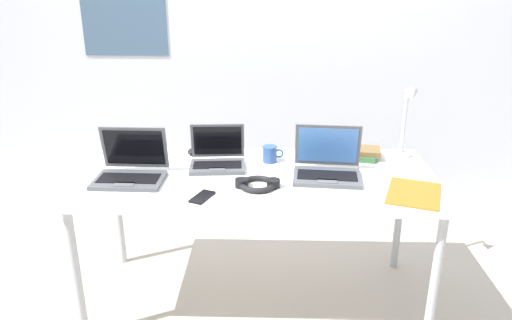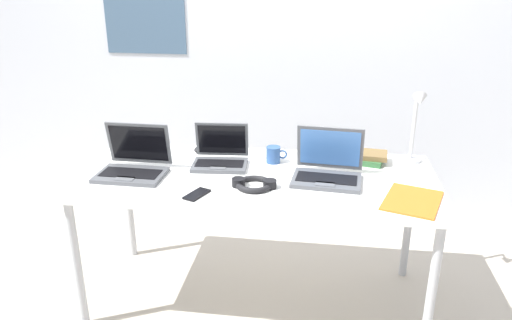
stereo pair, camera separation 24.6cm
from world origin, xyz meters
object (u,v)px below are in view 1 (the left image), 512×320
(laptop_back_left, at_px, (217,158))
(book_stack, at_px, (361,153))
(cell_phone, at_px, (202,197))
(coffee_mug, at_px, (270,154))
(desk_lamp, at_px, (406,123))
(paper_folder_front_left, at_px, (414,193))
(laptop_far_corner, at_px, (131,170))
(headphones, at_px, (258,184))
(laptop_center, at_px, (327,167))
(computer_mouse, at_px, (193,151))

(laptop_back_left, distance_m, book_stack, 0.79)
(cell_phone, relative_size, book_stack, 0.62)
(cell_phone, bearing_deg, coffee_mug, 79.38)
(desk_lamp, xyz_separation_m, paper_folder_front_left, (-0.07, -0.49, -0.19))
(laptop_far_corner, xyz_separation_m, book_stack, (1.18, 0.33, -0.02))
(cell_phone, xyz_separation_m, headphones, (0.25, 0.13, 0.01))
(laptop_center, xyz_separation_m, headphones, (-0.34, -0.14, -0.03))
(desk_lamp, xyz_separation_m, computer_mouse, (-1.16, 0.02, -0.18))
(desk_lamp, height_order, coffee_mug, desk_lamp)
(laptop_center, height_order, headphones, laptop_center)
(laptop_back_left, distance_m, headphones, 0.34)
(desk_lamp, bearing_deg, headphones, -151.58)
(computer_mouse, xyz_separation_m, paper_folder_front_left, (1.10, -0.51, -0.01))
(cell_phone, distance_m, book_stack, 0.96)
(computer_mouse, distance_m, cell_phone, 0.59)
(desk_lamp, xyz_separation_m, laptop_far_corner, (-1.41, -0.35, -0.15))
(laptop_center, distance_m, computer_mouse, 0.78)
(book_stack, xyz_separation_m, coffee_mug, (-0.50, -0.07, 0.02))
(laptop_back_left, xyz_separation_m, cell_phone, (-0.03, -0.39, -0.04))
(laptop_center, bearing_deg, desk_lamp, 32.44)
(laptop_center, height_order, book_stack, laptop_center)
(laptop_far_corner, bearing_deg, laptop_back_left, 24.12)
(laptop_far_corner, xyz_separation_m, cell_phone, (0.38, -0.21, -0.04))
(laptop_center, distance_m, paper_folder_front_left, 0.43)
(cell_phone, bearing_deg, desk_lamp, 51.01)
(desk_lamp, relative_size, coffee_mug, 3.54)
(laptop_back_left, height_order, computer_mouse, laptop_back_left)
(headphones, xyz_separation_m, coffee_mug, (0.06, 0.34, 0.03))
(laptop_back_left, distance_m, coffee_mug, 0.29)
(laptop_back_left, xyz_separation_m, computer_mouse, (-0.16, 0.19, -0.03))
(headphones, height_order, paper_folder_front_left, headphones)
(laptop_back_left, xyz_separation_m, headphones, (0.22, -0.26, -0.03))
(laptop_back_left, bearing_deg, headphones, -50.51)
(cell_phone, bearing_deg, laptop_center, 47.56)
(laptop_far_corner, distance_m, coffee_mug, 0.73)
(headphones, relative_size, coffee_mug, 1.89)
(laptop_back_left, height_order, coffee_mug, laptop_back_left)
(laptop_center, xyz_separation_m, paper_folder_front_left, (0.38, -0.20, -0.04))
(laptop_far_corner, distance_m, paper_folder_front_left, 1.36)
(paper_folder_front_left, bearing_deg, laptop_far_corner, 174.13)
(laptop_back_left, distance_m, paper_folder_front_left, 0.99)
(cell_phone, bearing_deg, laptop_far_corner, 174.07)
(coffee_mug, bearing_deg, computer_mouse, 165.29)
(laptop_back_left, bearing_deg, desk_lamp, 9.22)
(coffee_mug, bearing_deg, paper_folder_front_left, -30.70)
(paper_folder_front_left, height_order, coffee_mug, coffee_mug)
(paper_folder_front_left, relative_size, coffee_mug, 2.74)
(cell_phone, xyz_separation_m, paper_folder_front_left, (0.97, 0.07, -0.00))
(laptop_far_corner, distance_m, book_stack, 1.23)
(desk_lamp, height_order, book_stack, desk_lamp)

